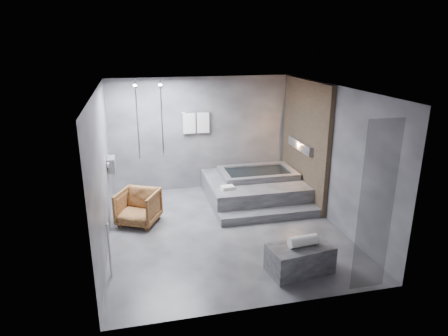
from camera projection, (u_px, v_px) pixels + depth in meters
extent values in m
plane|color=#323235|center=(225.00, 229.00, 8.02)|extent=(5.00, 5.00, 0.00)
cube|color=#545456|center=(225.00, 89.00, 7.16)|extent=(4.50, 5.00, 0.04)
cube|color=#3D3D43|center=(202.00, 134.00, 9.91)|extent=(4.50, 0.04, 2.80)
cube|color=#3D3D43|center=(267.00, 218.00, 5.27)|extent=(4.50, 0.04, 2.80)
cube|color=#3D3D43|center=(102.00, 171.00, 7.11)|extent=(0.04, 5.00, 2.80)
cube|color=#3D3D43|center=(333.00, 156.00, 8.07)|extent=(0.04, 5.00, 2.80)
cube|color=#876D4F|center=(305.00, 141.00, 9.22)|extent=(0.10, 2.40, 2.78)
cube|color=#FF9938|center=(301.00, 145.00, 9.23)|extent=(0.14, 1.20, 0.20)
cube|color=gray|center=(111.00, 164.00, 8.52)|extent=(0.16, 0.42, 0.30)
imported|color=beige|center=(112.00, 168.00, 8.44)|extent=(0.08, 0.08, 0.21)
imported|color=beige|center=(112.00, 166.00, 8.63)|extent=(0.07, 0.07, 0.15)
cylinder|color=silver|center=(162.00, 119.00, 9.12)|extent=(0.04, 0.04, 1.80)
cylinder|color=silver|center=(137.00, 120.00, 9.00)|extent=(0.04, 0.04, 1.80)
cylinder|color=silver|center=(196.00, 113.00, 9.65)|extent=(0.75, 0.02, 0.02)
cube|color=white|center=(189.00, 123.00, 9.67)|extent=(0.30, 0.06, 0.50)
cube|color=white|center=(203.00, 123.00, 9.74)|extent=(0.30, 0.06, 0.50)
cylinder|color=silver|center=(109.00, 251.00, 6.31)|extent=(0.04, 0.04, 0.90)
cube|color=black|center=(376.00, 208.00, 5.69)|extent=(0.55, 0.01, 2.60)
cube|color=#38383A|center=(254.00, 189.00, 9.51)|extent=(2.20, 2.00, 0.50)
cube|color=#38383A|center=(270.00, 215.00, 8.47)|extent=(2.20, 0.36, 0.18)
cube|color=#323234|center=(300.00, 259.00, 6.51)|extent=(1.10, 0.71, 0.46)
imported|color=#492812|center=(138.00, 207.00, 8.19)|extent=(1.03, 1.04, 0.71)
cylinder|color=white|center=(303.00, 241.00, 6.42)|extent=(0.51, 0.22, 0.18)
cube|color=white|center=(228.00, 188.00, 8.77)|extent=(0.29, 0.23, 0.07)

